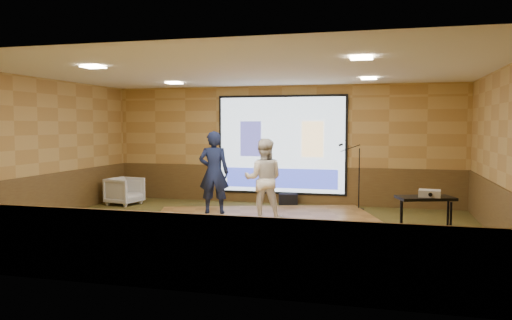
% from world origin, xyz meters
% --- Properties ---
extents(ground, '(9.00, 9.00, 0.00)m').
position_xyz_m(ground, '(0.00, 0.00, 0.00)').
color(ground, '#343C1B').
rests_on(ground, ground).
extents(room_shell, '(9.04, 7.04, 3.02)m').
position_xyz_m(room_shell, '(0.00, 0.00, 2.09)').
color(room_shell, tan).
rests_on(room_shell, ground).
extents(wainscot_back, '(9.00, 0.04, 0.95)m').
position_xyz_m(wainscot_back, '(0.00, 3.48, 0.47)').
color(wainscot_back, '#4D3319').
rests_on(wainscot_back, ground).
extents(wainscot_front, '(9.00, 0.04, 0.95)m').
position_xyz_m(wainscot_front, '(0.00, -3.48, 0.47)').
color(wainscot_front, '#4D3319').
rests_on(wainscot_front, ground).
extents(wainscot_left, '(0.04, 7.00, 0.95)m').
position_xyz_m(wainscot_left, '(-4.48, 0.00, 0.47)').
color(wainscot_left, '#4D3319').
rests_on(wainscot_left, ground).
extents(wainscot_right, '(0.04, 7.00, 0.95)m').
position_xyz_m(wainscot_right, '(4.48, 0.00, 0.47)').
color(wainscot_right, '#4D3319').
rests_on(wainscot_right, ground).
extents(projector_screen, '(3.32, 0.06, 2.52)m').
position_xyz_m(projector_screen, '(0.00, 3.44, 1.47)').
color(projector_screen, black).
rests_on(projector_screen, room_shell).
extents(downlight_nw, '(0.32, 0.32, 0.02)m').
position_xyz_m(downlight_nw, '(-2.20, 1.80, 2.97)').
color(downlight_nw, '#F7E2B9').
rests_on(downlight_nw, room_shell).
extents(downlight_ne, '(0.32, 0.32, 0.02)m').
position_xyz_m(downlight_ne, '(2.20, 1.80, 2.97)').
color(downlight_ne, '#F7E2B9').
rests_on(downlight_ne, room_shell).
extents(downlight_sw, '(0.32, 0.32, 0.02)m').
position_xyz_m(downlight_sw, '(-2.20, -1.50, 2.97)').
color(downlight_sw, '#F7E2B9').
rests_on(downlight_sw, room_shell).
extents(downlight_se, '(0.32, 0.32, 0.02)m').
position_xyz_m(downlight_se, '(2.20, -1.50, 2.97)').
color(downlight_se, '#F7E2B9').
rests_on(downlight_se, room_shell).
extents(dance_floor, '(5.56, 4.86, 0.03)m').
position_xyz_m(dance_floor, '(0.19, 1.06, 0.02)').
color(dance_floor, olive).
rests_on(dance_floor, ground).
extents(player_left, '(0.74, 0.55, 1.84)m').
position_xyz_m(player_left, '(-1.12, 1.48, 0.95)').
color(player_left, '#121A3A').
rests_on(player_left, dance_floor).
extents(player_right, '(0.92, 0.77, 1.69)m').
position_xyz_m(player_right, '(0.12, 1.03, 0.88)').
color(player_right, silver).
rests_on(player_right, dance_floor).
extents(av_table, '(0.85, 0.45, 0.89)m').
position_xyz_m(av_table, '(3.18, -0.85, 0.61)').
color(av_table, black).
rests_on(av_table, ground).
extents(projector, '(0.35, 0.30, 0.11)m').
position_xyz_m(projector, '(3.24, -0.87, 0.94)').
color(projector, silver).
rests_on(projector, av_table).
extents(mic_stand, '(0.62, 0.25, 1.57)m').
position_xyz_m(mic_stand, '(1.91, 2.99, 0.49)').
color(mic_stand, black).
rests_on(mic_stand, ground).
extents(banquet_chair, '(0.90, 0.88, 0.69)m').
position_xyz_m(banquet_chair, '(-3.77, 2.25, 0.34)').
color(banquet_chair, gray).
rests_on(banquet_chair, ground).
extents(duffel_bag, '(0.52, 0.42, 0.28)m').
position_xyz_m(duffel_bag, '(0.22, 3.25, 0.14)').
color(duffel_bag, black).
rests_on(duffel_bag, ground).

